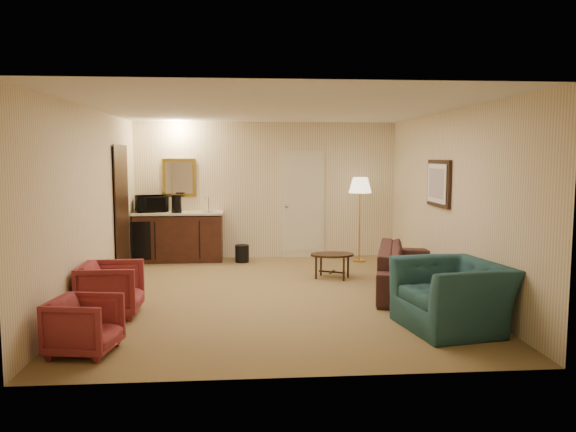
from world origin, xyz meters
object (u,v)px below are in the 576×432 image
object	(u,v)px
teal_armchair	(452,284)
rose_chair_far	(84,323)
coffee_table	(332,266)
floor_lamp	(360,219)
sofa	(410,261)
coffee_maker	(177,204)
rose_chair_near	(111,286)
microwave	(151,202)
wetbar_cabinet	(179,237)
waste_bin	(242,254)

from	to	relation	value
teal_armchair	rose_chair_far	distance (m)	3.97
coffee_table	floor_lamp	world-z (taller)	floor_lamp
sofa	coffee_table	bearing A→B (deg)	62.10
sofa	coffee_maker	distance (m)	4.49
rose_chair_near	coffee_maker	world-z (taller)	coffee_maker
coffee_table	teal_armchair	bearing A→B (deg)	-71.03
rose_chair_near	microwave	distance (m)	3.72
coffee_table	coffee_maker	xyz separation A→B (m)	(-2.63, 1.62, 0.88)
wetbar_cabinet	rose_chair_far	xyz separation A→B (m)	(-0.38, -4.95, -0.14)
rose_chair_far	floor_lamp	size ratio (longest dim) A/B	0.40
rose_chair_near	coffee_table	bearing A→B (deg)	-59.31
sofa	teal_armchair	world-z (taller)	teal_armchair
rose_chair_far	coffee_maker	distance (m)	4.92
rose_chair_near	wetbar_cabinet	bearing A→B (deg)	-7.66
teal_armchair	rose_chair_near	bearing A→B (deg)	-112.43
rose_chair_near	rose_chair_far	bearing A→B (deg)	-178.74
coffee_table	coffee_maker	distance (m)	3.22
rose_chair_near	waste_bin	distance (m)	3.74
sofa	rose_chair_near	world-z (taller)	sofa
teal_armchair	coffee_table	bearing A→B (deg)	-171.31
rose_chair_far	floor_lamp	bearing A→B (deg)	-29.20
teal_armchair	coffee_maker	bearing A→B (deg)	-150.86
sofa	rose_chair_far	distance (m)	4.59
sofa	teal_armchair	xyz separation A→B (m)	(-0.05, -1.77, 0.07)
floor_lamp	coffee_maker	bearing A→B (deg)	176.27
rose_chair_near	coffee_maker	distance (m)	3.58
sofa	waste_bin	xyz separation A→B (m)	(-2.43, 2.46, -0.28)
coffee_table	rose_chair_near	bearing A→B (deg)	-148.49
coffee_table	waste_bin	size ratio (longest dim) A/B	2.19
floor_lamp	microwave	size ratio (longest dim) A/B	2.82
teal_armchair	rose_chair_near	distance (m)	4.07
waste_bin	coffee_maker	xyz separation A→B (m)	(-1.19, 0.11, 0.93)
teal_armchair	waste_bin	distance (m)	4.87
waste_bin	floor_lamp	bearing A→B (deg)	-2.87
wetbar_cabinet	microwave	bearing A→B (deg)	173.65
sofa	coffee_maker	world-z (taller)	coffee_maker
sofa	waste_bin	distance (m)	3.47
microwave	coffee_maker	distance (m)	0.51
waste_bin	rose_chair_near	bearing A→B (deg)	-115.38
rose_chair_far	coffee_table	distance (m)	4.40
rose_chair_far	teal_armchair	bearing A→B (deg)	-73.03
rose_chair_near	teal_armchair	bearing A→B (deg)	-102.98
rose_chair_near	coffee_table	size ratio (longest dim) A/B	1.04
coffee_table	floor_lamp	xyz separation A→B (m)	(0.74, 1.40, 0.59)
rose_chair_far	coffee_table	world-z (taller)	rose_chair_far
sofa	floor_lamp	world-z (taller)	floor_lamp
wetbar_cabinet	microwave	xyz separation A→B (m)	(-0.50, 0.06, 0.65)
wetbar_cabinet	floor_lamp	size ratio (longest dim) A/B	1.04
coffee_table	floor_lamp	bearing A→B (deg)	62.27
wetbar_cabinet	coffee_table	size ratio (longest dim) A/B	2.35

